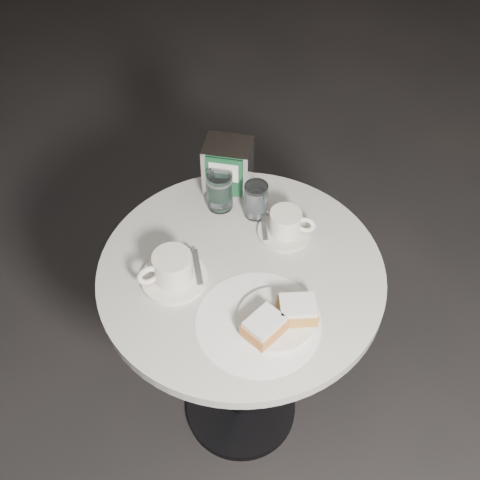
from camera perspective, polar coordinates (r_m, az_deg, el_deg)
name	(u,v)px	position (r m, az deg, el deg)	size (l,w,h in m)	color
ground	(241,408)	(2.09, 0.08, -15.67)	(7.00, 7.00, 0.00)	black
cafe_table	(241,316)	(1.62, 0.10, -7.19)	(0.70, 0.70, 0.74)	black
sugar_spill	(258,322)	(1.37, 1.74, -7.80)	(0.29, 0.29, 0.00)	white
beignet_plate	(279,318)	(1.35, 3.69, -7.42)	(0.22, 0.22, 0.06)	silver
coffee_cup_left	(172,270)	(1.42, -6.43, -2.84)	(0.20, 0.20, 0.08)	white
coffee_cup_right	(286,225)	(1.52, 4.35, 1.47)	(0.18, 0.18, 0.07)	beige
water_glass_left	(220,191)	(1.57, -1.93, 4.68)	(0.07, 0.07, 0.11)	white
water_glass_right	(256,200)	(1.55, 1.53, 3.78)	(0.08, 0.08, 0.10)	white
napkin_dispenser	(228,166)	(1.61, -1.16, 7.02)	(0.15, 0.13, 0.14)	silver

